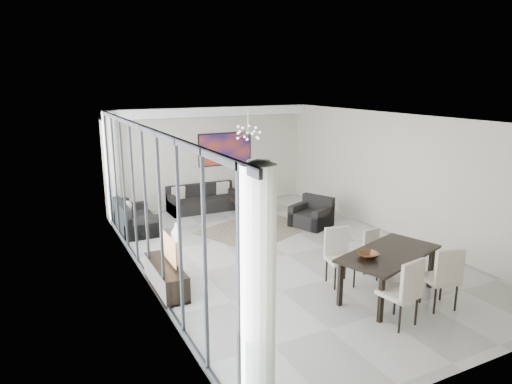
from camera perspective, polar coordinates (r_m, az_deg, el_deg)
room_shell at (r=9.68m, az=6.33°, el=0.68°), size 6.00×9.00×2.90m
window_wall at (r=8.39m, az=-13.06°, el=-1.54°), size 0.37×8.95×2.90m
soffit at (r=13.09m, az=-5.69°, el=9.96°), size 5.98×0.40×0.26m
painting at (r=13.56m, az=-3.86°, el=5.37°), size 1.68×0.04×0.98m
chandelier at (r=11.60m, az=-1.00°, el=7.46°), size 0.66×0.66×0.71m
rug at (r=11.47m, az=-0.01°, el=-4.64°), size 3.11×2.80×0.01m
coffee_table at (r=12.83m, az=-0.84°, el=-1.66°), size 1.07×1.07×0.37m
bowl_coffee at (r=12.80m, az=-0.69°, el=-0.78°), size 0.27×0.27×0.07m
sofa_main at (r=13.16m, az=-6.62°, el=-1.21°), size 1.99×0.81×0.72m
loveseat at (r=11.64m, az=-14.89°, el=-3.54°), size 0.85×1.51×0.75m
armchair at (r=11.74m, az=7.00°, el=-3.03°), size 1.12×1.15×0.74m
side_table at (r=12.64m, az=-16.46°, el=-1.67°), size 0.41×0.41×0.57m
tv_console at (r=8.40m, az=-11.20°, el=-10.35°), size 0.42×1.50×0.47m
television at (r=8.30m, az=-10.41°, el=-6.75°), size 0.35×1.00×0.57m
dining_table at (r=8.13m, az=16.27°, el=-7.81°), size 2.13×1.52×0.80m
dining_chair_sw at (r=7.27m, az=18.13°, el=-11.34°), size 0.57×0.57×1.09m
dining_chair_se at (r=7.99m, az=22.48°, el=-9.49°), size 0.59×0.59×1.08m
dining_chair_nw at (r=8.51m, az=10.30°, el=-7.34°), size 0.56×0.56×1.04m
dining_chair_ne at (r=9.03m, az=14.58°, el=-6.95°), size 0.45×0.45×0.88m
bowl_dining at (r=7.77m, az=13.83°, el=-7.66°), size 0.39×0.39×0.08m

